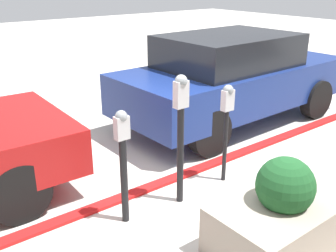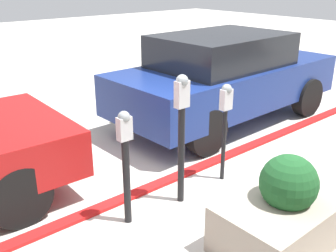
# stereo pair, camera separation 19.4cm
# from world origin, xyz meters

# --- Properties ---
(ground_plane) EXTENTS (40.00, 40.00, 0.00)m
(ground_plane) POSITION_xyz_m (0.00, 0.00, 0.00)
(ground_plane) COLOR beige
(curb_strip) EXTENTS (19.00, 0.16, 0.04)m
(curb_strip) POSITION_xyz_m (0.00, 0.08, 0.02)
(curb_strip) COLOR red
(curb_strip) RESTS_ON ground_plane
(parking_meter_nearest) EXTENTS (0.15, 0.12, 1.28)m
(parking_meter_nearest) POSITION_xyz_m (-0.75, -0.32, 0.79)
(parking_meter_nearest) COLOR black
(parking_meter_nearest) RESTS_ON ground_plane
(parking_meter_second) EXTENTS (0.16, 0.14, 1.54)m
(parking_meter_second) POSITION_xyz_m (-0.03, -0.37, 0.97)
(parking_meter_second) COLOR black
(parking_meter_second) RESTS_ON ground_plane
(parking_meter_middle) EXTENTS (0.15, 0.13, 1.29)m
(parking_meter_middle) POSITION_xyz_m (0.75, -0.32, 0.93)
(parking_meter_middle) COLOR black
(parking_meter_middle) RESTS_ON ground_plane
(planter_box) EXTENTS (1.39, 0.83, 0.96)m
(planter_box) POSITION_xyz_m (0.23, -1.61, 0.35)
(planter_box) COLOR #A39989
(planter_box) RESTS_ON ground_plane
(parked_car_middle) EXTENTS (4.43, 1.92, 1.59)m
(parked_car_middle) POSITION_xyz_m (2.44, 1.18, 0.84)
(parked_car_middle) COLOR navy
(parked_car_middle) RESTS_ON ground_plane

